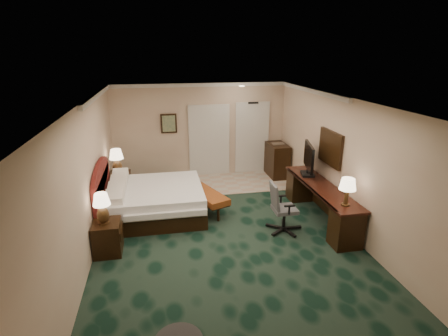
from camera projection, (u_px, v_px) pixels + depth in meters
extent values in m
cube|color=black|center=(225.00, 235.00, 7.10)|extent=(5.00, 7.50, 0.00)
cube|color=silver|center=(225.00, 102.00, 6.23)|extent=(5.00, 7.50, 0.00)
cube|color=beige|center=(200.00, 131.00, 10.15)|extent=(5.00, 0.00, 2.70)
cube|color=beige|center=(303.00, 308.00, 3.17)|extent=(5.00, 0.00, 2.70)
cube|color=beige|center=(87.00, 182.00, 6.22)|extent=(0.00, 7.50, 2.70)
cube|color=beige|center=(345.00, 165.00, 7.11)|extent=(0.00, 7.50, 2.70)
cube|color=tan|center=(236.00, 182.00, 9.95)|extent=(3.20, 1.70, 0.01)
cube|color=silver|center=(252.00, 138.00, 10.50)|extent=(1.02, 0.06, 2.18)
cube|color=silver|center=(209.00, 140.00, 10.25)|extent=(1.20, 0.06, 2.10)
cube|color=#476554|center=(169.00, 123.00, 9.87)|extent=(0.45, 0.06, 0.55)
cube|color=white|center=(330.00, 148.00, 7.59)|extent=(0.05, 0.95, 0.75)
cube|color=white|center=(156.00, 201.00, 7.91)|extent=(2.10, 1.94, 0.67)
cube|color=black|center=(108.00, 237.00, 6.41)|extent=(0.49, 0.56, 0.61)
cube|color=black|center=(121.00, 185.00, 8.87)|extent=(0.51, 0.58, 0.63)
cube|color=brown|center=(206.00, 201.00, 8.14)|extent=(0.97, 1.47, 0.47)
cube|color=black|center=(320.00, 203.00, 7.65)|extent=(0.60, 2.77, 0.80)
cube|color=black|center=(309.00, 160.00, 8.05)|extent=(0.31, 0.95, 0.75)
cube|color=black|center=(277.00, 160.00, 10.31)|extent=(0.51, 0.92, 0.97)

